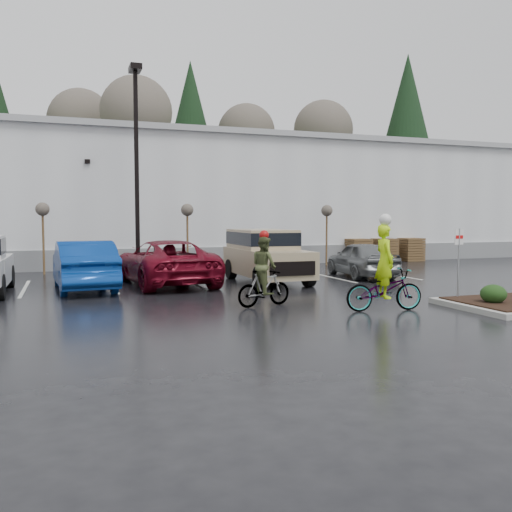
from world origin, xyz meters
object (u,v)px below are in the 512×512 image
object	(u,v)px
sapling_mid	(187,213)
sapling_east	(327,214)
suv_tan	(267,256)
cyclist_olive	(264,278)
car_grey	(362,259)
lamppost	(136,147)
car_red	(166,262)
cyclist_hivis	(384,281)
fire_lane_sign	(459,255)
pallet_stack_a	(358,251)
pallet_stack_b	(384,250)
pallet_stack_c	(411,249)
sapling_west	(43,213)
car_blue	(84,265)

from	to	relation	value
sapling_mid	sapling_east	bearing A→B (deg)	0.00
suv_tan	cyclist_olive	xyz separation A→B (m)	(-2.16, -5.46, -0.23)
car_grey	lamppost	bearing A→B (deg)	-20.91
sapling_east	car_red	distance (m)	11.16
sapling_east	car_red	xyz separation A→B (m)	(-9.55, -5.47, -1.89)
cyclist_hivis	fire_lane_sign	bearing A→B (deg)	-73.33
pallet_stack_a	lamppost	bearing A→B (deg)	-170.91
sapling_east	car_grey	world-z (taller)	sapling_east
suv_tan	cyclist_olive	world-z (taller)	cyclist_olive
sapling_mid	car_grey	bearing A→B (deg)	-41.57
car_grey	car_red	bearing A→B (deg)	5.70
sapling_east	fire_lane_sign	world-z (taller)	sapling_east
sapling_east	fire_lane_sign	bearing A→B (deg)	-99.75
car_grey	pallet_stack_a	bearing A→B (deg)	-112.45
pallet_stack_b	pallet_stack_c	size ratio (longest dim) A/B	1.00
sapling_west	cyclist_olive	xyz separation A→B (m)	(6.17, -11.50, -1.93)
sapling_mid	cyclist_olive	distance (m)	11.67
sapling_east	cyclist_hivis	size ratio (longest dim) A/B	1.22
pallet_stack_b	cyclist_olive	world-z (taller)	cyclist_olive
fire_lane_sign	lamppost	bearing A→B (deg)	123.46
sapling_mid	pallet_stack_a	xyz separation A→B (m)	(10.00, 1.00, -2.05)
sapling_mid	car_grey	xyz separation A→B (m)	(6.32, -5.61, -1.96)
sapling_east	pallet_stack_b	bearing A→B (deg)	13.39
lamppost	fire_lane_sign	distance (m)	14.78
pallet_stack_a	car_blue	world-z (taller)	car_blue
lamppost	sapling_east	bearing A→B (deg)	5.71
pallet_stack_c	car_grey	world-z (taller)	car_grey
cyclist_olive	sapling_west	bearing A→B (deg)	14.96
pallet_stack_b	sapling_west	bearing A→B (deg)	-176.86
car_red	suv_tan	bearing A→B (deg)	166.49
pallet_stack_c	car_blue	size ratio (longest dim) A/B	0.26
sapling_mid	fire_lane_sign	bearing A→B (deg)	-67.51
pallet_stack_b	suv_tan	xyz separation A→B (m)	(-9.88, -7.04, 0.35)
lamppost	fire_lane_sign	bearing A→B (deg)	-56.54
pallet_stack_c	lamppost	bearing A→B (deg)	-172.87
lamppost	pallet_stack_b	size ratio (longest dim) A/B	6.83
car_red	pallet_stack_c	bearing A→B (deg)	-162.43
car_blue	sapling_mid	bearing A→B (deg)	-134.09
suv_tan	car_grey	world-z (taller)	suv_tan
lamppost	suv_tan	bearing A→B (deg)	-49.39
car_red	fire_lane_sign	bearing A→B (deg)	130.03
lamppost	sapling_east	size ratio (longest dim) A/B	2.88
pallet_stack_b	sapling_mid	bearing A→B (deg)	-175.11
sapling_west	cyclist_olive	world-z (taller)	sapling_west
fire_lane_sign	cyclist_hivis	size ratio (longest dim) A/B	0.84
car_red	suv_tan	size ratio (longest dim) A/B	1.19
car_blue	cyclist_hivis	world-z (taller)	cyclist_hivis
cyclist_olive	car_grey	bearing A→B (deg)	-61.71
car_blue	car_grey	world-z (taller)	car_blue
sapling_mid	sapling_east	size ratio (longest dim) A/B	1.00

